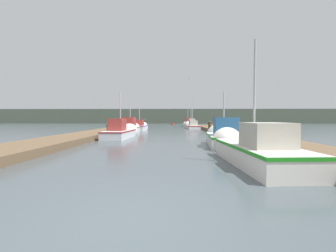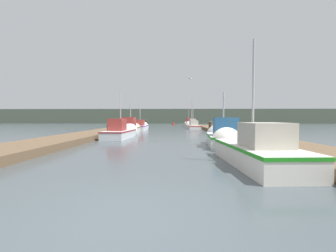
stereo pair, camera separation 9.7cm
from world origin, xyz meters
name	(u,v)px [view 1 (the left image)]	position (x,y,z in m)	size (l,w,h in m)	color
ground_plane	(127,221)	(0.00, 0.00, 0.00)	(200.00, 200.00, 0.00)	#424C51
dock_left	(94,134)	(-6.18, 16.00, 0.19)	(2.94, 40.00, 0.37)	brown
dock_right	(236,134)	(6.18, 16.00, 0.19)	(2.94, 40.00, 0.37)	brown
distant_shore_ridge	(171,116)	(0.00, 66.36, 2.02)	(120.00, 16.00, 4.04)	#4C5647
fishing_boat_0	(249,149)	(3.55, 4.90, 0.47)	(1.99, 5.93, 4.78)	silver
fishing_boat_1	(223,137)	(3.67, 9.83, 0.49)	(2.10, 4.88, 3.60)	silver
fishing_boat_2	(122,132)	(-3.47, 14.70, 0.45)	(1.88, 5.52, 4.12)	silver
fishing_boat_3	(131,128)	(-3.77, 20.16, 0.53)	(1.75, 6.38, 3.56)	silver
fishing_boat_4	(140,127)	(-3.51, 24.96, 0.45)	(1.62, 5.23, 3.67)	silver
fishing_boat_5	(192,126)	(3.51, 29.68, 0.36)	(1.99, 4.43, 4.54)	silver
fishing_boat_6	(191,125)	(3.67, 34.40, 0.42)	(1.86, 5.40, 4.82)	silver
fishing_boat_7	(188,124)	(3.51, 39.11, 0.45)	(1.65, 4.67, 4.79)	silver
mooring_piling_0	(109,130)	(-4.58, 14.83, 0.57)	(0.36, 0.36, 1.12)	#473523
mooring_piling_1	(210,127)	(4.66, 20.80, 0.61)	(0.37, 0.37, 1.22)	#473523
mooring_piling_2	(239,135)	(4.77, 10.35, 0.57)	(0.23, 0.23, 1.12)	#473523
mooring_piling_3	(145,123)	(-4.90, 40.83, 0.64)	(0.29, 0.29, 1.27)	#473523
channel_buoy	(172,124)	(0.55, 47.83, 0.16)	(0.55, 0.55, 1.05)	red
seagull_lead	(190,79)	(2.54, 20.66, 5.74)	(0.47, 0.47, 0.12)	white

